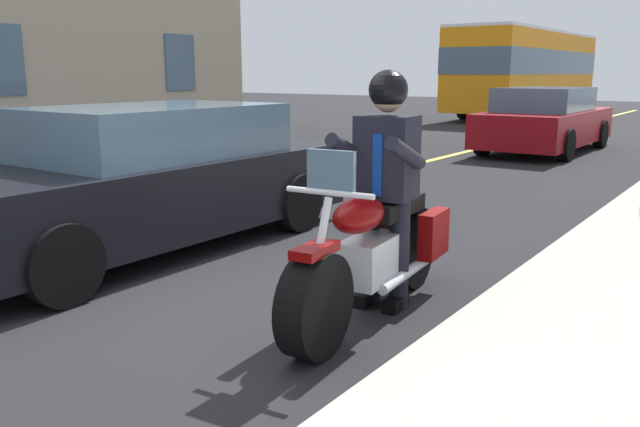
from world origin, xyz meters
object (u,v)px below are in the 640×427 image
at_px(motorcycle_main, 374,253).
at_px(car_dark, 545,120).
at_px(car_silver, 143,179).
at_px(rider_main, 386,169).
at_px(bus_near, 527,68).

bearing_deg(motorcycle_main, car_dark, -169.43).
bearing_deg(car_silver, motorcycle_main, 84.03).
xyz_separation_m(rider_main, car_silver, (-0.11, -2.80, -0.35)).
height_order(motorcycle_main, car_dark, car_dark).
height_order(bus_near, car_dark, bus_near).
xyz_separation_m(rider_main, car_dark, (-10.52, -1.98, -0.35)).
xyz_separation_m(bus_near, car_dark, (11.84, 4.32, -1.18)).
height_order(rider_main, car_dark, rider_main).
height_order(motorcycle_main, bus_near, bus_near).
height_order(motorcycle_main, rider_main, rider_main).
bearing_deg(rider_main, car_dark, -169.37).
height_order(motorcycle_main, car_silver, car_silver).
xyz_separation_m(rider_main, bus_near, (-22.36, -6.30, 0.84)).
xyz_separation_m(bus_near, car_silver, (22.25, 3.49, -1.18)).
distance_m(motorcycle_main, car_silver, 2.85).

